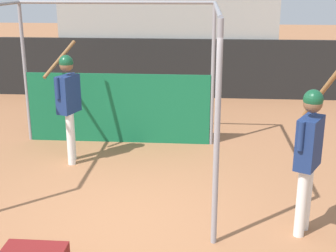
% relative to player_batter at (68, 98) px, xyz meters
% --- Properties ---
extents(ground_plane, '(60.00, 60.00, 0.00)m').
position_rel_player_batter_xyz_m(ground_plane, '(1.28, -2.03, -1.17)').
color(ground_plane, '#9E6642').
extents(outfield_wall, '(24.00, 0.12, 1.60)m').
position_rel_player_batter_xyz_m(outfield_wall, '(1.28, 4.99, -0.37)').
color(outfield_wall, black).
rests_on(outfield_wall, ground).
extents(bleacher_section, '(5.95, 2.40, 2.88)m').
position_rel_player_batter_xyz_m(bleacher_section, '(1.28, 6.25, 0.27)').
color(bleacher_section, '#9E9E99').
rests_on(bleacher_section, ground).
extents(batting_cage, '(3.71, 3.72, 2.73)m').
position_rel_player_batter_xyz_m(batting_cage, '(0.65, 0.51, 0.02)').
color(batting_cage, gray).
rests_on(batting_cage, ground).
extents(player_batter, '(0.61, 0.97, 2.06)m').
position_rel_player_batter_xyz_m(player_batter, '(0.00, 0.00, 0.00)').
color(player_batter, white).
rests_on(player_batter, ground).
extents(player_waiting, '(0.58, 0.82, 2.18)m').
position_rel_player_batter_xyz_m(player_waiting, '(3.60, -2.17, -0.02)').
color(player_waiting, white).
rests_on(player_waiting, ground).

